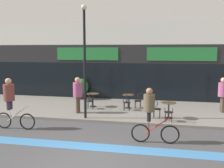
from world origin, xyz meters
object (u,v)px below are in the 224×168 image
(bistro_table_2, at_px, (169,107))
(cafe_chair_1_near, at_px, (127,101))
(bistro_table_0, at_px, (93,97))
(cafe_chair_2_near, at_px, (169,111))
(lamp_post, at_px, (85,54))
(planter_pot, at_px, (82,88))
(cafe_chair_1_side, at_px, (139,100))
(cyclist_1, at_px, (11,100))
(cafe_chair_0_near, at_px, (90,100))
(cafe_chair_2_side, at_px, (155,107))
(cyclist_0, at_px, (151,112))
(pedestrian_far_end, at_px, (78,92))
(bistro_table_1, at_px, (128,99))
(pedestrian_near_end, at_px, (223,92))

(bistro_table_2, relative_size, cafe_chair_1_near, 0.86)
(bistro_table_0, relative_size, cafe_chair_2_near, 0.86)
(lamp_post, bearing_deg, planter_pot, 110.20)
(cafe_chair_1_side, xyz_separation_m, lamp_post, (-2.35, -2.54, 2.55))
(bistro_table_2, relative_size, cyclist_1, 0.35)
(lamp_post, bearing_deg, cafe_chair_1_near, 48.09)
(cafe_chair_0_near, bearing_deg, cafe_chair_2_side, -110.26)
(cafe_chair_2_side, relative_size, cyclist_0, 0.44)
(planter_pot, bearing_deg, cafe_chair_0_near, -63.55)
(cyclist_0, bearing_deg, planter_pot, 122.28)
(cafe_chair_2_side, distance_m, pedestrian_far_end, 4.05)
(bistro_table_1, height_order, cafe_chair_1_side, cafe_chair_1_side)
(bistro_table_1, bearing_deg, lamp_post, -124.05)
(cafe_chair_0_near, xyz_separation_m, pedestrian_near_end, (7.03, 0.74, 0.57))
(cafe_chair_0_near, height_order, lamp_post, lamp_post)
(bistro_table_2, bearing_deg, pedestrian_near_end, 34.38)
(cyclist_0, xyz_separation_m, pedestrian_near_end, (3.45, 5.08, 0.06))
(cafe_chair_2_side, distance_m, lamp_post, 4.23)
(bistro_table_2, xyz_separation_m, pedestrian_far_end, (-4.63, 0.24, 0.55))
(cafe_chair_1_side, relative_size, cafe_chair_2_side, 1.00)
(cafe_chair_1_side, height_order, pedestrian_near_end, pedestrian_near_end)
(cafe_chair_2_near, bearing_deg, cafe_chair_0_near, 68.62)
(bistro_table_0, distance_m, cafe_chair_2_side, 4.04)
(bistro_table_2, bearing_deg, planter_pot, 144.93)
(lamp_post, relative_size, cyclist_0, 2.62)
(cyclist_0, distance_m, cyclist_1, 5.99)
(cafe_chair_1_near, distance_m, pedestrian_near_end, 5.06)
(cafe_chair_2_near, bearing_deg, bistro_table_1, 43.31)
(cafe_chair_2_side, bearing_deg, pedestrian_near_end, 30.91)
(bistro_table_2, distance_m, cyclist_1, 7.17)
(cyclist_1, bearing_deg, cafe_chair_2_side, 22.28)
(cafe_chair_0_near, height_order, cyclist_1, cyclist_1)
(cafe_chair_2_near, distance_m, pedestrian_far_end, 4.74)
(cafe_chair_1_side, relative_size, cyclist_0, 0.44)
(bistro_table_1, distance_m, bistro_table_2, 2.87)
(cafe_chair_2_side, relative_size, cyclist_1, 0.41)
(lamp_post, bearing_deg, bistro_table_0, 97.49)
(bistro_table_2, xyz_separation_m, cafe_chair_1_near, (-2.20, 1.20, -0.04))
(bistro_table_2, height_order, cafe_chair_0_near, cafe_chair_0_near)
(cafe_chair_1_side, bearing_deg, cafe_chair_1_near, 48.31)
(bistro_table_1, height_order, planter_pot, planter_pot)
(cafe_chair_2_side, bearing_deg, lamp_post, -165.95)
(cafe_chair_2_side, distance_m, pedestrian_near_end, 3.94)
(cafe_chair_1_side, distance_m, planter_pot, 4.60)
(cafe_chair_1_near, height_order, cyclist_1, cyclist_1)
(bistro_table_2, relative_size, cafe_chair_0_near, 0.86)
(pedestrian_near_end, bearing_deg, bistro_table_1, -1.88)
(cafe_chair_1_side, bearing_deg, cafe_chair_2_side, 121.06)
(cafe_chair_2_near, xyz_separation_m, lamp_post, (-3.93, -0.09, 2.55))
(cafe_chair_1_side, bearing_deg, cyclist_0, 103.66)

